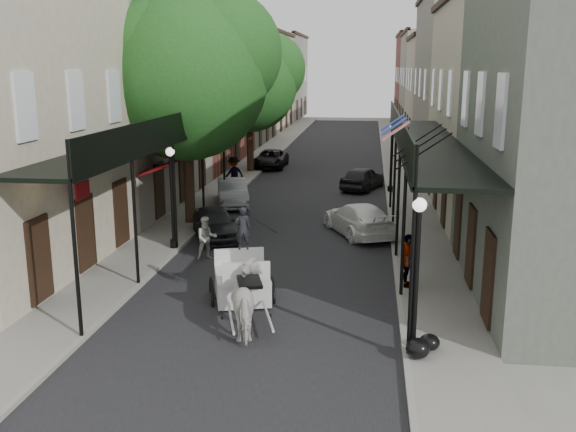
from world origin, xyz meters
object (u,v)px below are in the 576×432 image
(lamppost_right_far, at_px, (391,156))
(lamppost_right_near, at_px, (416,275))
(lamppost_left, at_px, (172,196))
(pedestrian_sidewalk_left, at_px, (234,174))
(tree_far, at_px, (255,79))
(carriage, at_px, (240,259))
(car_left_near, at_px, (215,223))
(pedestrian_walking, at_px, (207,238))
(car_right_far, at_px, (363,178))
(horse, at_px, (250,300))
(pedestrian_sidewalk_right, at_px, (408,261))
(tree_near, at_px, (196,70))
(car_left_far, at_px, (271,159))
(car_right_near, at_px, (359,219))
(car_left_mid, at_px, (233,193))

(lamppost_right_far, bearing_deg, lamppost_right_near, -90.00)
(lamppost_left, distance_m, pedestrian_sidewalk_left, 11.12)
(tree_far, relative_size, carriage, 2.93)
(lamppost_right_far, relative_size, car_left_near, 1.01)
(pedestrian_walking, height_order, car_right_far, pedestrian_walking)
(horse, distance_m, pedestrian_sidewalk_right, 5.56)
(lamppost_right_far, xyz_separation_m, pedestrian_sidewalk_right, (0.10, -15.27, -1.11))
(lamppost_left, height_order, car_left_near, lamppost_left)
(tree_near, relative_size, car_left_far, 2.24)
(tree_near, bearing_deg, horse, -69.08)
(car_right_near, bearing_deg, pedestrian_sidewalk_left, -72.66)
(lamppost_right_far, distance_m, horse, 19.46)
(tree_near, distance_m, lamppost_right_near, 15.39)
(car_left_near, xyz_separation_m, car_right_far, (5.61, 11.14, 0.02))
(car_left_far, height_order, car_right_far, car_right_far)
(lamppost_right_far, xyz_separation_m, car_right_far, (-1.49, 1.00, -1.40))
(car_right_far, bearing_deg, car_left_near, 82.88)
(lamppost_right_near, height_order, pedestrian_walking, lamppost_right_near)
(carriage, xyz_separation_m, pedestrian_walking, (-1.92, 3.48, -0.37))
(horse, bearing_deg, car_right_far, -113.65)
(lamppost_left, xyz_separation_m, lamppost_right_far, (8.20, 12.00, 0.00))
(carriage, xyz_separation_m, car_left_far, (-2.90, 24.41, -0.54))
(pedestrian_walking, xyz_separation_m, car_left_mid, (-0.98, 8.90, -0.12))
(pedestrian_sidewalk_left, bearing_deg, car_left_mid, 59.74)
(lamppost_left, height_order, pedestrian_sidewalk_left, lamppost_left)
(lamppost_left, xyz_separation_m, car_left_far, (0.50, 20.04, -1.45))
(tree_near, bearing_deg, lamppost_right_far, 43.31)
(horse, height_order, car_left_mid, horse)
(lamppost_right_far, relative_size, car_left_far, 0.86)
(tree_far, distance_m, car_right_far, 10.04)
(tree_near, height_order, carriage, tree_near)
(pedestrian_sidewalk_left, xyz_separation_m, pedestrian_sidewalk_right, (8.40, -14.34, -0.11))
(pedestrian_walking, distance_m, pedestrian_sidewalk_left, 12.08)
(pedestrian_walking, xyz_separation_m, car_right_near, (5.22, 4.12, -0.13))
(car_left_mid, relative_size, car_right_far, 1.03)
(car_left_far, bearing_deg, tree_far, -108.72)
(lamppost_left, height_order, pedestrian_sidewalk_right, lamppost_left)
(car_left_near, bearing_deg, tree_far, 72.01)
(tree_near, distance_m, car_right_far, 12.58)
(lamppost_right_near, xyz_separation_m, car_left_far, (-7.70, 28.04, -1.45))
(lamppost_right_near, relative_size, pedestrian_sidewalk_left, 2.00)
(car_right_near, relative_size, car_right_far, 1.17)
(lamppost_right_near, bearing_deg, carriage, 142.91)
(lamppost_right_far, height_order, car_left_mid, lamppost_right_far)
(pedestrian_walking, bearing_deg, lamppost_right_far, 38.04)
(tree_near, height_order, car_left_mid, tree_near)
(tree_near, distance_m, car_right_near, 9.02)
(lamppost_right_near, distance_m, pedestrian_sidewalk_left, 20.83)
(tree_far, height_order, horse, tree_far)
(lamppost_right_far, distance_m, pedestrian_sidewalk_right, 15.31)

